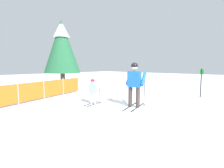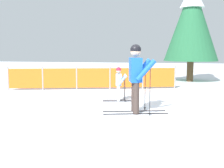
{
  "view_description": "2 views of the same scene",
  "coord_description": "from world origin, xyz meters",
  "px_view_note": "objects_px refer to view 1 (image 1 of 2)",
  "views": [
    {
      "loc": [
        -5.47,
        -4.19,
        1.68
      ],
      "look_at": [
        -0.36,
        0.43,
        0.94
      ],
      "focal_mm": 28.0,
      "sensor_mm": 36.0,
      "label": 1
    },
    {
      "loc": [
        1.2,
        -7.42,
        1.63
      ],
      "look_at": [
        -0.45,
        0.3,
        0.69
      ],
      "focal_mm": 45.0,
      "sensor_mm": 36.0,
      "label": 2
    }
  ],
  "objects_px": {
    "skier_adult": "(135,81)",
    "safety_fence": "(32,91)",
    "conifer_far": "(62,46)",
    "skier_child": "(93,90)",
    "trail_marker": "(201,80)"
  },
  "relations": [
    {
      "from": "safety_fence",
      "to": "conifer_far",
      "type": "height_order",
      "value": "conifer_far"
    },
    {
      "from": "skier_adult",
      "to": "safety_fence",
      "type": "distance_m",
      "value": 4.76
    },
    {
      "from": "trail_marker",
      "to": "safety_fence",
      "type": "bearing_deg",
      "value": 139.47
    },
    {
      "from": "skier_child",
      "to": "conifer_far",
      "type": "distance_m",
      "value": 7.46
    },
    {
      "from": "conifer_far",
      "to": "skier_child",
      "type": "bearing_deg",
      "value": -111.86
    },
    {
      "from": "safety_fence",
      "to": "conifer_far",
      "type": "distance_m",
      "value": 6.41
    },
    {
      "from": "skier_child",
      "to": "safety_fence",
      "type": "bearing_deg",
      "value": 109.6
    },
    {
      "from": "trail_marker",
      "to": "conifer_far",
      "type": "bearing_deg",
      "value": 103.25
    },
    {
      "from": "safety_fence",
      "to": "trail_marker",
      "type": "relative_size",
      "value": 4.49
    },
    {
      "from": "skier_adult",
      "to": "safety_fence",
      "type": "xyz_separation_m",
      "value": [
        -2.33,
        4.11,
        -0.58
      ]
    },
    {
      "from": "skier_child",
      "to": "trail_marker",
      "type": "xyz_separation_m",
      "value": [
        4.85,
        -3.02,
        0.29
      ]
    },
    {
      "from": "skier_adult",
      "to": "conifer_far",
      "type": "height_order",
      "value": "conifer_far"
    },
    {
      "from": "skier_child",
      "to": "trail_marker",
      "type": "relative_size",
      "value": 0.73
    },
    {
      "from": "skier_adult",
      "to": "conifer_far",
      "type": "xyz_separation_m",
      "value": [
        1.84,
        8.14,
        2.13
      ]
    },
    {
      "from": "skier_adult",
      "to": "safety_fence",
      "type": "height_order",
      "value": "skier_adult"
    }
  ]
}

